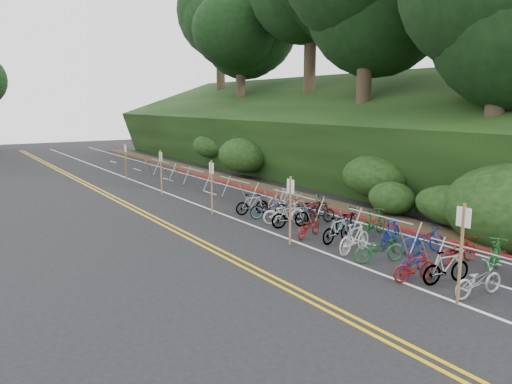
% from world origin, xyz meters
% --- Properties ---
extents(ground, '(120.00, 120.00, 0.00)m').
position_xyz_m(ground, '(0.00, 0.00, 0.00)').
color(ground, black).
rests_on(ground, ground).
extents(road_markings, '(7.47, 80.00, 0.01)m').
position_xyz_m(road_markings, '(0.63, 10.10, 0.00)').
color(road_markings, gold).
rests_on(road_markings, ground).
extents(red_curb, '(0.25, 28.00, 0.10)m').
position_xyz_m(red_curb, '(5.70, 12.00, 0.05)').
color(red_curb, maroon).
rests_on(red_curb, ground).
extents(embankment, '(14.30, 48.14, 9.11)m').
position_xyz_m(embankment, '(12.96, 19.04, 2.57)').
color(embankment, black).
rests_on(embankment, ground).
extents(tree_cluster, '(32.51, 54.10, 18.50)m').
position_xyz_m(tree_cluster, '(9.76, 22.04, 11.55)').
color(tree_cluster, '#2D2319').
rests_on(tree_cluster, ground).
extents(bike_rack_front, '(1.09, 3.42, 1.07)m').
position_xyz_m(bike_rack_front, '(2.41, -1.39, 0.81)').
color(bike_rack_front, '#959AA3').
rests_on(bike_rack_front, ground).
extents(bike_racks_rest, '(1.14, 23.00, 1.17)m').
position_xyz_m(bike_racks_rest, '(3.00, 13.00, 0.85)').
color(bike_racks_rest, '#959AA3').
rests_on(bike_racks_rest, ground).
extents(signpost_near, '(0.08, 0.40, 2.63)m').
position_xyz_m(signpost_near, '(0.93, -1.71, 1.50)').
color(signpost_near, brown).
rests_on(signpost_near, ground).
extents(signposts_rest, '(0.08, 18.40, 2.50)m').
position_xyz_m(signposts_rest, '(0.60, 14.00, 1.43)').
color(signposts_rest, brown).
rests_on(signposts_rest, ground).
extents(bike_front, '(0.71, 1.50, 0.87)m').
position_xyz_m(bike_front, '(1.35, 0.01, 0.43)').
color(bike_front, maroon).
rests_on(bike_front, ground).
extents(bike_valet, '(3.29, 14.87, 1.07)m').
position_xyz_m(bike_valet, '(2.96, 3.67, 0.48)').
color(bike_valet, beige).
rests_on(bike_valet, ground).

